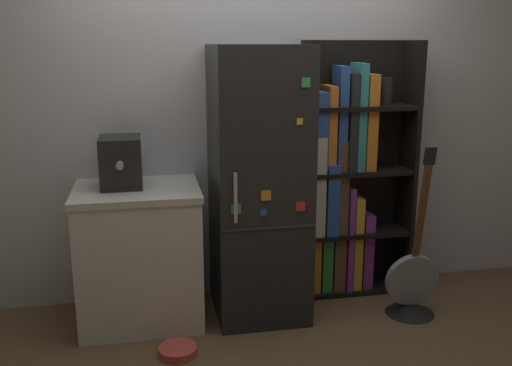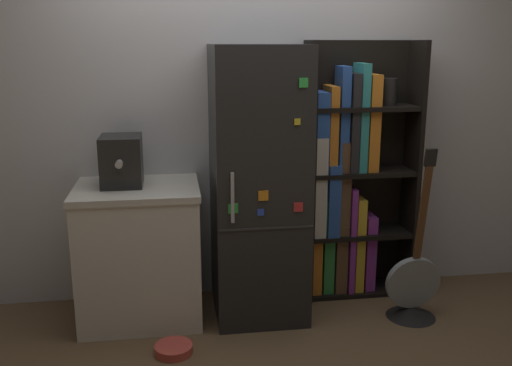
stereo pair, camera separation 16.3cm
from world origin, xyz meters
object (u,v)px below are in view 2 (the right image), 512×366
Objects in this scene: pet_bowl at (174,348)px; guitar at (412,293)px; bookshelf at (347,182)px; refrigerator at (258,184)px; espresso_machine at (122,161)px.

guitar is at bearing 8.21° from pet_bowl.
guitar is at bearing -55.41° from bookshelf.
guitar is at bearing -15.24° from refrigerator.
espresso_machine is (-0.85, 0.06, 0.17)m from refrigerator.
bookshelf is 1.54× the size of guitar.
refrigerator reaches higher than pet_bowl.
bookshelf is 7.94× the size of pet_bowl.
bookshelf is at bearing 16.84° from refrigerator.
refrigerator is 1.13m from pet_bowl.
bookshelf is 0.86m from guitar.
pet_bowl is (-1.55, -0.22, -0.14)m from guitar.
espresso_machine is 0.31× the size of guitar.
pet_bowl is at bearing -139.43° from refrigerator.
espresso_machine is (-1.51, -0.14, 0.22)m from bookshelf.
espresso_machine is at bearing 169.91° from guitar.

